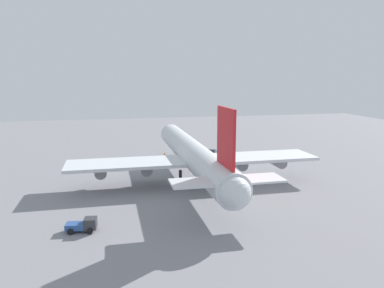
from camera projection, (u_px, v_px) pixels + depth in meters
ground_plane at (192, 180)px, 89.88m from camera, size 269.61×269.61×0.00m
cargo_airplane at (192, 154)px, 88.39m from camera, size 67.40×57.54×19.63m
cargo_loader at (213, 153)px, 115.31m from camera, size 4.67×3.86×2.50m
baggage_tug at (83, 225)px, 60.05m from camera, size 2.99×5.08×2.21m
safety_cone_nose at (165, 153)px, 118.47m from camera, size 0.59×0.59×0.84m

